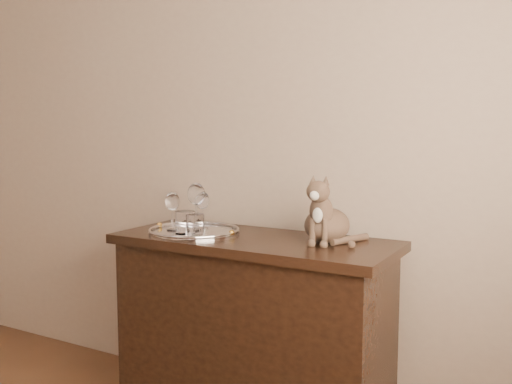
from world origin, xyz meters
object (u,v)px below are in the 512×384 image
tray (194,232)px  wine_glass_c (172,211)px  wine_glass_b (202,210)px  cat (327,208)px  sideboard (254,335)px  wine_glass_d (196,206)px  tumbler_b (185,222)px  tumbler_a (195,224)px

tray → wine_glass_c: 0.13m
wine_glass_b → cat: (0.59, 0.03, 0.05)m
sideboard → tray: 0.52m
wine_glass_d → tumbler_b: wine_glass_d is taller
tumbler_b → tray: bearing=93.1°
sideboard → cat: bearing=12.7°
cat → tumbler_b: bearing=-166.4°
wine_glass_c → cat: cat is taller
wine_glass_c → wine_glass_d: (0.08, 0.07, 0.02)m
tray → cat: (0.59, 0.10, 0.14)m
tumbler_a → cat: (0.53, 0.17, 0.09)m
wine_glass_b → wine_glass_c: 0.14m
wine_glass_d → tumbler_a: (0.07, -0.11, -0.06)m
tumbler_b → cat: (0.59, 0.17, 0.08)m
sideboard → wine_glass_c: wine_glass_c is taller
sideboard → wine_glass_d: size_ratio=5.72×
sideboard → tray: (-0.29, -0.03, 0.43)m
wine_glass_d → tumbler_b: (0.02, -0.11, -0.06)m
wine_glass_c → tumbler_b: wine_glass_c is taller
sideboard → cat: (0.30, 0.07, 0.56)m
tray → wine_glass_c: size_ratio=2.34×
sideboard → wine_glass_c: 0.64m
wine_glass_b → cat: bearing=3.1°
tray → wine_glass_d: size_ratio=1.91×
wine_glass_d → tumbler_a: 0.14m
wine_glass_c → tumbler_a: size_ratio=1.94×
tray → wine_glass_b: 0.11m
wine_glass_d → cat: 0.61m
tray → tumbler_a: 0.10m
wine_glass_b → wine_glass_d: size_ratio=0.80×
sideboard → wine_glass_d: 0.62m
wine_glass_d → cat: (0.60, 0.06, 0.03)m
sideboard → tumbler_b: size_ratio=12.33×
tumbler_a → wine_glass_d: bearing=122.7°
tumbler_b → cat: 0.61m
sideboard → tumbler_a: 0.54m
tray → wine_glass_d: bearing=110.8°
wine_glass_d → tumbler_a: bearing=-57.3°
tumbler_a → tumbler_b: bearing=-177.3°
tray → wine_glass_b: bearing=91.5°
wine_glass_c → wine_glass_b: bearing=48.1°
tumbler_a → cat: bearing=17.4°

